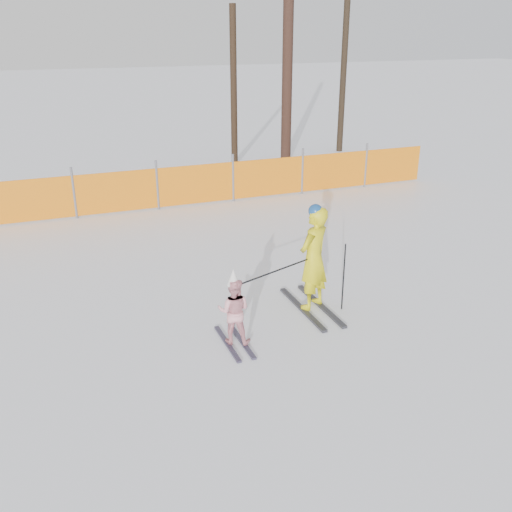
{
  "coord_description": "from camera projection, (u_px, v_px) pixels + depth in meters",
  "views": [
    {
      "loc": [
        -2.97,
        -7.13,
        4.32
      ],
      "look_at": [
        0.0,
        0.5,
        1.0
      ],
      "focal_mm": 40.0,
      "sensor_mm": 36.0,
      "label": 1
    }
  ],
  "objects": [
    {
      "name": "child",
      "position": [
        234.0,
        310.0,
        8.14
      ],
      "size": [
        0.6,
        1.06,
        1.18
      ],
      "color": "black",
      "rests_on": "ground"
    },
    {
      "name": "safety_fence",
      "position": [
        110.0,
        192.0,
        13.83
      ],
      "size": [
        17.83,
        0.06,
        1.25
      ],
      "color": "#595960",
      "rests_on": "ground"
    },
    {
      "name": "ground",
      "position": [
        268.0,
        327.0,
        8.78
      ],
      "size": [
        120.0,
        120.0,
        0.0
      ],
      "primitive_type": "plane",
      "color": "white",
      "rests_on": "ground"
    },
    {
      "name": "adult",
      "position": [
        314.0,
        258.0,
        9.04
      ],
      "size": [
        0.74,
        1.6,
        1.78
      ],
      "color": "black",
      "rests_on": "ground"
    },
    {
      "name": "ski_poles",
      "position": [
        307.0,
        274.0,
        8.79
      ],
      "size": [
        1.9,
        0.52,
        1.14
      ],
      "color": "black",
      "rests_on": "ground"
    },
    {
      "name": "tree_trunks",
      "position": [
        292.0,
        60.0,
        18.65
      ],
      "size": [
        4.53,
        1.05,
        7.11
      ],
      "color": "#311D15",
      "rests_on": "ground"
    }
  ]
}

